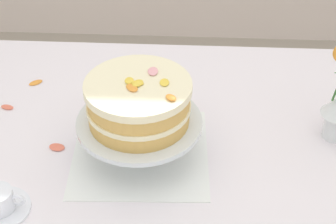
# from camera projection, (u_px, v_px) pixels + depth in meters

# --- Properties ---
(dining_table) EXTENTS (1.40, 1.00, 0.74)m
(dining_table) POSITION_uv_depth(u_px,v_px,m) (185.00, 184.00, 1.33)
(dining_table) COLOR white
(dining_table) RESTS_ON ground
(linen_napkin) EXTENTS (0.33, 0.33, 0.00)m
(linen_napkin) POSITION_uv_depth(u_px,v_px,m) (141.00, 152.00, 1.29)
(linen_napkin) COLOR white
(linen_napkin) RESTS_ON dining_table
(cake_stand) EXTENTS (0.29, 0.29, 0.10)m
(cake_stand) POSITION_uv_depth(u_px,v_px,m) (140.00, 126.00, 1.24)
(cake_stand) COLOR silver
(cake_stand) RESTS_ON linen_napkin
(layer_cake) EXTENTS (0.24, 0.24, 0.11)m
(layer_cake) POSITION_uv_depth(u_px,v_px,m) (139.00, 102.00, 1.20)
(layer_cake) COLOR tan
(layer_cake) RESTS_ON cake_stand
(loose_petal_0) EXTENTS (0.05, 0.04, 0.00)m
(loose_petal_0) POSITION_uv_depth(u_px,v_px,m) (36.00, 83.00, 1.52)
(loose_petal_0) COLOR orange
(loose_petal_0) RESTS_ON dining_table
(loose_petal_1) EXTENTS (0.04, 0.04, 0.01)m
(loose_petal_1) POSITION_uv_depth(u_px,v_px,m) (57.00, 147.00, 1.30)
(loose_petal_1) COLOR #E56B51
(loose_petal_1) RESTS_ON dining_table
(loose_petal_2) EXTENTS (0.04, 0.03, 0.01)m
(loose_petal_2) POSITION_uv_depth(u_px,v_px,m) (7.00, 107.00, 1.43)
(loose_petal_2) COLOR #E56B51
(loose_petal_2) RESTS_ON dining_table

